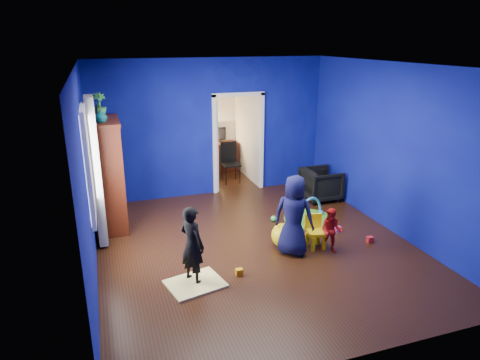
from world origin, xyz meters
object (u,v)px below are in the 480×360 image
object	(u,v)px
vase	(101,116)
crt_tv	(109,172)
armchair	(321,184)
toddler_red	(331,231)
hopper_ball	(283,235)
tv_armoire	(107,175)
child_black	(192,245)
kid_chair	(316,233)
study_desk	(220,157)
child_navy	(294,216)
play_mat	(309,219)
folding_chair	(231,164)

from	to	relation	value
vase	crt_tv	world-z (taller)	vase
armchair	toddler_red	xyz separation A→B (m)	(-1.00, -2.15, 0.03)
hopper_ball	tv_armoire	bearing A→B (deg)	146.27
armchair	child_black	xyz separation A→B (m)	(-3.28, -2.32, 0.23)
armchair	crt_tv	bearing A→B (deg)	89.73
toddler_red	hopper_ball	bearing A→B (deg)	-173.58
hopper_ball	kid_chair	size ratio (longest dim) A/B	0.80
study_desk	child_navy	bearing A→B (deg)	-91.54
crt_tv	kid_chair	xyz separation A→B (m)	(3.09, -1.97, -0.77)
kid_chair	vase	bearing A→B (deg)	164.80
vase	crt_tv	distance (m)	1.09
crt_tv	study_desk	size ratio (longest dim) A/B	0.80
crt_tv	toddler_red	bearing A→B (deg)	-33.73
child_navy	tv_armoire	size ratio (longest dim) A/B	0.66
tv_armoire	kid_chair	world-z (taller)	tv_armoire
kid_chair	play_mat	distance (m)	1.16
vase	hopper_ball	xyz separation A→B (m)	(2.64, -1.46, -1.87)
kid_chair	folding_chair	bearing A→B (deg)	107.76
vase	kid_chair	bearing A→B (deg)	-27.99
child_black	toddler_red	xyz separation A→B (m)	(2.27, 0.17, -0.20)
toddler_red	crt_tv	size ratio (longest dim) A/B	1.06
armchair	play_mat	size ratio (longest dim) A/B	0.78
crt_tv	hopper_ball	size ratio (longest dim) A/B	1.74
hopper_ball	play_mat	bearing A→B (deg)	43.20
child_black	vase	world-z (taller)	vase
child_black	play_mat	distance (m)	2.97
hopper_ball	kid_chair	xyz separation A→B (m)	(0.49, -0.20, 0.05)
child_navy	folding_chair	bearing A→B (deg)	-50.76
child_navy	tv_armoire	xyz separation A→B (m)	(-2.69, 2.01, 0.33)
crt_tv	hopper_ball	distance (m)	3.25
armchair	crt_tv	size ratio (longest dim) A/B	1.05
tv_armoire	child_navy	bearing A→B (deg)	-36.80
armchair	kid_chair	xyz separation A→B (m)	(-1.15, -1.95, -0.09)
hopper_ball	kid_chair	distance (m)	0.53
toddler_red	hopper_ball	world-z (taller)	toddler_red
folding_chair	study_desk	bearing A→B (deg)	90.00
crt_tv	vase	bearing A→B (deg)	-97.59
child_black	vase	distance (m)	2.72
toddler_red	crt_tv	xyz separation A→B (m)	(-3.24, 2.17, 0.65)
tv_armoire	study_desk	xyz separation A→B (m)	(2.82, 2.63, -0.60)
folding_chair	child_black	bearing A→B (deg)	-114.34
armchair	folding_chair	size ratio (longest dim) A/B	0.80
study_desk	folding_chair	xyz separation A→B (m)	(0.00, -0.96, 0.09)
vase	study_desk	world-z (taller)	vase
study_desk	play_mat	bearing A→B (deg)	-78.19
toddler_red	study_desk	xyz separation A→B (m)	(-0.47, 4.79, 0.01)
child_black	folding_chair	bearing A→B (deg)	-54.91
tv_armoire	folding_chair	xyz separation A→B (m)	(2.82, 1.67, -0.52)
child_black	hopper_ball	xyz separation A→B (m)	(1.63, 0.57, -0.37)
child_navy	kid_chair	size ratio (longest dim) A/B	2.59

